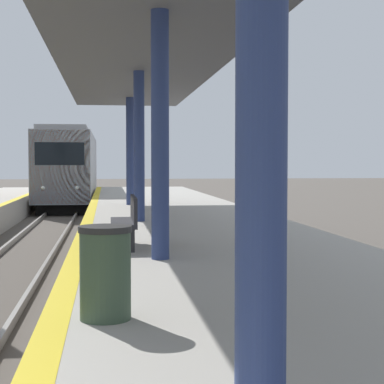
# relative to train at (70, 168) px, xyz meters

# --- Properties ---
(train) EXTENTS (2.81, 16.54, 4.29)m
(train) POSITION_rel_train_xyz_m (0.00, 0.00, 0.00)
(train) COLOR black
(train) RESTS_ON ground
(station_canopy) EXTENTS (4.07, 26.67, 4.10)m
(station_canopy) POSITION_rel_train_xyz_m (2.99, -24.78, 2.66)
(station_canopy) COLOR navy
(station_canopy) RESTS_ON platform_right
(trash_bin) EXTENTS (0.52, 0.52, 0.91)m
(trash_bin) POSITION_rel_train_xyz_m (2.14, -31.94, -0.76)
(trash_bin) COLOR #384C38
(trash_bin) RESTS_ON platform_right
(bench) EXTENTS (0.44, 1.66, 0.92)m
(bench) POSITION_rel_train_xyz_m (2.51, -26.62, -0.73)
(bench) COLOR #28282D
(bench) RESTS_ON platform_right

